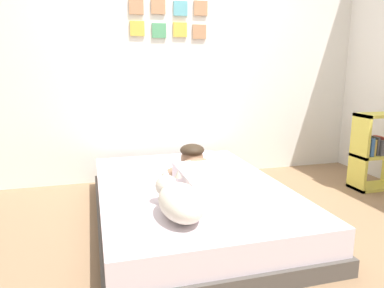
{
  "coord_description": "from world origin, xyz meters",
  "views": [
    {
      "loc": [
        -0.81,
        -2.37,
        1.19
      ],
      "look_at": [
        -0.0,
        0.53,
        0.54
      ],
      "focal_mm": 33.82,
      "sensor_mm": 36.0,
      "label": 1
    }
  ],
  "objects_px": {
    "coffee_cup": "(203,162)",
    "bookshelf": "(375,151)",
    "person_lying": "(205,176)",
    "pillow": "(201,158)",
    "cell_phone": "(201,195)",
    "bed": "(190,202)",
    "dog": "(179,200)"
  },
  "relations": [
    {
      "from": "cell_phone",
      "to": "dog",
      "type": "bearing_deg",
      "value": -127.4
    },
    {
      "from": "person_lying",
      "to": "coffee_cup",
      "type": "bearing_deg",
      "value": 74.29
    },
    {
      "from": "pillow",
      "to": "person_lying",
      "type": "bearing_deg",
      "value": -104.36
    },
    {
      "from": "dog",
      "to": "cell_phone",
      "type": "bearing_deg",
      "value": 52.6
    },
    {
      "from": "bed",
      "to": "person_lying",
      "type": "height_order",
      "value": "person_lying"
    },
    {
      "from": "person_lying",
      "to": "cell_phone",
      "type": "xyz_separation_m",
      "value": [
        -0.07,
        -0.11,
        -0.1
      ]
    },
    {
      "from": "pillow",
      "to": "coffee_cup",
      "type": "relative_size",
      "value": 4.16
    },
    {
      "from": "coffee_cup",
      "to": "cell_phone",
      "type": "relative_size",
      "value": 0.89
    },
    {
      "from": "bed",
      "to": "cell_phone",
      "type": "bearing_deg",
      "value": -88.07
    },
    {
      "from": "bed",
      "to": "bookshelf",
      "type": "bearing_deg",
      "value": 7.23
    },
    {
      "from": "dog",
      "to": "cell_phone",
      "type": "distance_m",
      "value": 0.4
    },
    {
      "from": "dog",
      "to": "pillow",
      "type": "bearing_deg",
      "value": 66.87
    },
    {
      "from": "cell_phone",
      "to": "bookshelf",
      "type": "bearing_deg",
      "value": 14.51
    },
    {
      "from": "bed",
      "to": "bookshelf",
      "type": "distance_m",
      "value": 1.98
    },
    {
      "from": "bed",
      "to": "bookshelf",
      "type": "xyz_separation_m",
      "value": [
        1.95,
        0.25,
        0.24
      ]
    },
    {
      "from": "person_lying",
      "to": "cell_phone",
      "type": "bearing_deg",
      "value": -121.01
    },
    {
      "from": "dog",
      "to": "bookshelf",
      "type": "relative_size",
      "value": 0.77
    },
    {
      "from": "cell_phone",
      "to": "bed",
      "type": "bearing_deg",
      "value": 91.93
    },
    {
      "from": "person_lying",
      "to": "coffee_cup",
      "type": "height_order",
      "value": "person_lying"
    },
    {
      "from": "coffee_cup",
      "to": "bookshelf",
      "type": "bearing_deg",
      "value": -7.69
    },
    {
      "from": "bed",
      "to": "dog",
      "type": "relative_size",
      "value": 3.61
    },
    {
      "from": "cell_phone",
      "to": "bookshelf",
      "type": "height_order",
      "value": "bookshelf"
    },
    {
      "from": "person_lying",
      "to": "pillow",
      "type": "bearing_deg",
      "value": 75.64
    },
    {
      "from": "pillow",
      "to": "cell_phone",
      "type": "height_order",
      "value": "pillow"
    },
    {
      "from": "person_lying",
      "to": "dog",
      "type": "bearing_deg",
      "value": -125.83
    },
    {
      "from": "coffee_cup",
      "to": "cell_phone",
      "type": "height_order",
      "value": "coffee_cup"
    },
    {
      "from": "pillow",
      "to": "bookshelf",
      "type": "xyz_separation_m",
      "value": [
        1.69,
        -0.33,
        0.04
      ]
    },
    {
      "from": "coffee_cup",
      "to": "bookshelf",
      "type": "relative_size",
      "value": 0.17
    },
    {
      "from": "pillow",
      "to": "dog",
      "type": "height_order",
      "value": "dog"
    },
    {
      "from": "person_lying",
      "to": "cell_phone",
      "type": "height_order",
      "value": "person_lying"
    },
    {
      "from": "bookshelf",
      "to": "person_lying",
      "type": "bearing_deg",
      "value": -168.15
    },
    {
      "from": "pillow",
      "to": "bookshelf",
      "type": "distance_m",
      "value": 1.72
    }
  ]
}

